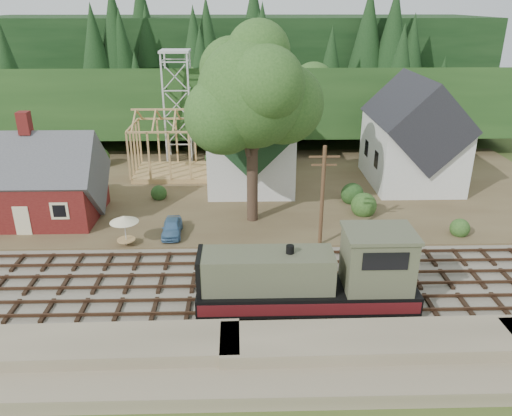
{
  "coord_description": "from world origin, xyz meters",
  "views": [
    {
      "loc": [
        1.3,
        -28.41,
        17.36
      ],
      "look_at": [
        2.2,
        6.0,
        3.0
      ],
      "focal_mm": 35.0,
      "sensor_mm": 36.0,
      "label": 1
    }
  ],
  "objects_px": {
    "locomotive": "(316,278)",
    "car_red": "(423,180)",
    "car_blue": "(172,227)",
    "patio_set": "(124,220)",
    "car_green": "(14,206)"
  },
  "relations": [
    {
      "from": "car_blue",
      "to": "patio_set",
      "type": "relative_size",
      "value": 1.53
    },
    {
      "from": "car_blue",
      "to": "car_green",
      "type": "relative_size",
      "value": 1.0
    },
    {
      "from": "locomotive",
      "to": "car_red",
      "type": "distance_m",
      "value": 25.17
    },
    {
      "from": "car_red",
      "to": "car_green",
      "type": "bearing_deg",
      "value": 87.05
    },
    {
      "from": "car_blue",
      "to": "car_green",
      "type": "xyz_separation_m",
      "value": [
        -14.27,
        4.75,
        -0.02
      ]
    },
    {
      "from": "patio_set",
      "to": "car_blue",
      "type": "bearing_deg",
      "value": 27.92
    },
    {
      "from": "car_blue",
      "to": "car_red",
      "type": "distance_m",
      "value": 25.95
    },
    {
      "from": "car_blue",
      "to": "car_red",
      "type": "relative_size",
      "value": 0.91
    },
    {
      "from": "car_blue",
      "to": "car_green",
      "type": "distance_m",
      "value": 15.04
    },
    {
      "from": "locomotive",
      "to": "car_red",
      "type": "height_order",
      "value": "locomotive"
    },
    {
      "from": "car_blue",
      "to": "car_green",
      "type": "bearing_deg",
      "value": 159.31
    },
    {
      "from": "locomotive",
      "to": "car_blue",
      "type": "relative_size",
      "value": 3.5
    },
    {
      "from": "locomotive",
      "to": "patio_set",
      "type": "bearing_deg",
      "value": 146.94
    },
    {
      "from": "car_green",
      "to": "car_red",
      "type": "relative_size",
      "value": 0.91
    },
    {
      "from": "car_blue",
      "to": "patio_set",
      "type": "distance_m",
      "value": 3.9
    }
  ]
}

